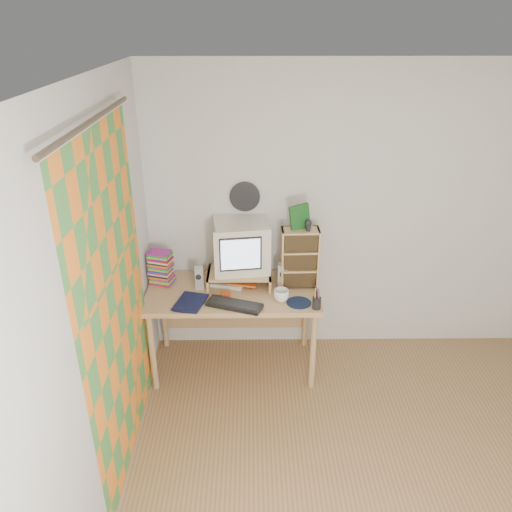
{
  "coord_description": "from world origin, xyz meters",
  "views": [
    {
      "loc": [
        -0.88,
        -2.15,
        2.78
      ],
      "look_at": [
        -0.84,
        1.33,
        1.08
      ],
      "focal_mm": 35.0,
      "sensor_mm": 36.0,
      "label": 1
    }
  ],
  "objects_px": {
    "mug": "(281,295)",
    "crt_monitor": "(241,247)",
    "diary": "(178,299)",
    "desk": "(234,301)",
    "keyboard": "(234,305)",
    "dvd_stack": "(161,270)",
    "cd_rack": "(299,258)"
  },
  "relations": [
    {
      "from": "crt_monitor",
      "to": "dvd_stack",
      "type": "xyz_separation_m",
      "value": [
        -0.66,
        -0.03,
        -0.2
      ]
    },
    {
      "from": "mug",
      "to": "crt_monitor",
      "type": "bearing_deg",
      "value": 135.2
    },
    {
      "from": "dvd_stack",
      "to": "cd_rack",
      "type": "relative_size",
      "value": 0.5
    },
    {
      "from": "crt_monitor",
      "to": "cd_rack",
      "type": "relative_size",
      "value": 0.85
    },
    {
      "from": "desk",
      "to": "cd_rack",
      "type": "relative_size",
      "value": 2.79
    },
    {
      "from": "desk",
      "to": "keyboard",
      "type": "distance_m",
      "value": 0.35
    },
    {
      "from": "desk",
      "to": "dvd_stack",
      "type": "bearing_deg",
      "value": 174.25
    },
    {
      "from": "dvd_stack",
      "to": "mug",
      "type": "height_order",
      "value": "dvd_stack"
    },
    {
      "from": "desk",
      "to": "keyboard",
      "type": "height_order",
      "value": "keyboard"
    },
    {
      "from": "desk",
      "to": "diary",
      "type": "distance_m",
      "value": 0.51
    },
    {
      "from": "cd_rack",
      "to": "diary",
      "type": "xyz_separation_m",
      "value": [
        -0.96,
        -0.26,
        -0.23
      ]
    },
    {
      "from": "desk",
      "to": "cd_rack",
      "type": "height_order",
      "value": "cd_rack"
    },
    {
      "from": "desk",
      "to": "mug",
      "type": "xyz_separation_m",
      "value": [
        0.38,
        -0.23,
        0.18
      ]
    },
    {
      "from": "desk",
      "to": "diary",
      "type": "xyz_separation_m",
      "value": [
        -0.42,
        -0.24,
        0.16
      ]
    },
    {
      "from": "desk",
      "to": "crt_monitor",
      "type": "relative_size",
      "value": 3.27
    },
    {
      "from": "desk",
      "to": "mug",
      "type": "distance_m",
      "value": 0.48
    },
    {
      "from": "keyboard",
      "to": "cd_rack",
      "type": "height_order",
      "value": "cd_rack"
    },
    {
      "from": "dvd_stack",
      "to": "cd_rack",
      "type": "bearing_deg",
      "value": 14.15
    },
    {
      "from": "dvd_stack",
      "to": "mug",
      "type": "distance_m",
      "value": 1.02
    },
    {
      "from": "dvd_stack",
      "to": "crt_monitor",
      "type": "bearing_deg",
      "value": 18.69
    },
    {
      "from": "keyboard",
      "to": "mug",
      "type": "xyz_separation_m",
      "value": [
        0.36,
        0.08,
        0.03
      ]
    },
    {
      "from": "cd_rack",
      "to": "mug",
      "type": "height_order",
      "value": "cd_rack"
    },
    {
      "from": "keyboard",
      "to": "crt_monitor",
      "type": "bearing_deg",
      "value": 103.19
    },
    {
      "from": "dvd_stack",
      "to": "diary",
      "type": "relative_size",
      "value": 0.98
    },
    {
      "from": "cd_rack",
      "to": "keyboard",
      "type": "bearing_deg",
      "value": -149.2
    },
    {
      "from": "keyboard",
      "to": "diary",
      "type": "height_order",
      "value": "diary"
    },
    {
      "from": "keyboard",
      "to": "diary",
      "type": "distance_m",
      "value": 0.45
    },
    {
      "from": "diary",
      "to": "crt_monitor",
      "type": "bearing_deg",
      "value": 48.23
    },
    {
      "from": "dvd_stack",
      "to": "diary",
      "type": "height_order",
      "value": "dvd_stack"
    },
    {
      "from": "mug",
      "to": "diary",
      "type": "bearing_deg",
      "value": -178.99
    },
    {
      "from": "mug",
      "to": "diary",
      "type": "xyz_separation_m",
      "value": [
        -0.81,
        -0.01,
        -0.02
      ]
    },
    {
      "from": "desk",
      "to": "keyboard",
      "type": "xyz_separation_m",
      "value": [
        0.02,
        -0.31,
        0.15
      ]
    }
  ]
}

